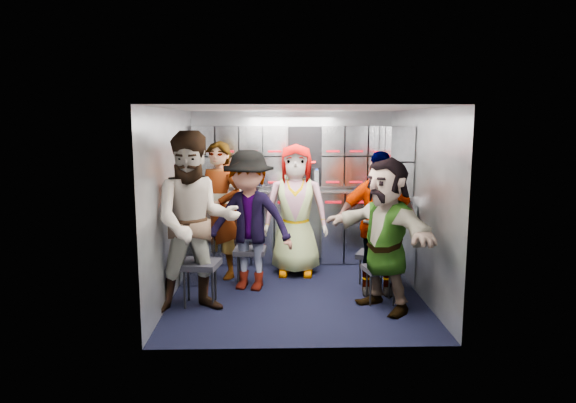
{
  "coord_description": "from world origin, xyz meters",
  "views": [
    {
      "loc": [
        -0.25,
        -5.73,
        1.97
      ],
      "look_at": [
        -0.08,
        0.35,
        1.01
      ],
      "focal_mm": 32.0,
      "sensor_mm": 36.0,
      "label": 1
    }
  ],
  "objects_px": {
    "jump_seat_center": "(295,241)",
    "attendant_arc_b": "(249,221)",
    "jump_seat_mid_right": "(373,257)",
    "attendant_standing": "(219,210)",
    "jump_seat_near_right": "(381,271)",
    "jump_seat_near_left": "(200,267)",
    "attendant_arc_e": "(385,234)",
    "attendant_arc_c": "(296,210)",
    "attendant_arc_d": "(377,223)",
    "jump_seat_mid_left": "(250,253)",
    "attendant_arc_a": "(196,223)"
  },
  "relations": [
    {
      "from": "attendant_standing",
      "to": "attendant_arc_d",
      "type": "distance_m",
      "value": 1.98
    },
    {
      "from": "attendant_arc_a",
      "to": "attendant_arc_b",
      "type": "distance_m",
      "value": 0.87
    },
    {
      "from": "jump_seat_near_left",
      "to": "jump_seat_center",
      "type": "relative_size",
      "value": 1.06
    },
    {
      "from": "attendant_arc_b",
      "to": "attendant_arc_e",
      "type": "xyz_separation_m",
      "value": [
        1.45,
        -0.7,
        -0.02
      ]
    },
    {
      "from": "jump_seat_near_right",
      "to": "attendant_arc_a",
      "type": "xyz_separation_m",
      "value": [
        -1.95,
        -0.18,
        0.58
      ]
    },
    {
      "from": "jump_seat_near_left",
      "to": "attendant_arc_e",
      "type": "height_order",
      "value": "attendant_arc_e"
    },
    {
      "from": "attendant_arc_a",
      "to": "attendant_arc_d",
      "type": "height_order",
      "value": "attendant_arc_a"
    },
    {
      "from": "jump_seat_mid_left",
      "to": "attendant_arc_d",
      "type": "distance_m",
      "value": 1.57
    },
    {
      "from": "jump_seat_mid_right",
      "to": "attendant_arc_b",
      "type": "distance_m",
      "value": 1.53
    },
    {
      "from": "jump_seat_near_right",
      "to": "attendant_arc_c",
      "type": "relative_size",
      "value": 0.24
    },
    {
      "from": "jump_seat_mid_right",
      "to": "jump_seat_near_right",
      "type": "xyz_separation_m",
      "value": [
        -0.02,
        -0.52,
        -0.02
      ]
    },
    {
      "from": "jump_seat_near_right",
      "to": "attendant_arc_a",
      "type": "distance_m",
      "value": 2.04
    },
    {
      "from": "jump_seat_mid_left",
      "to": "attendant_arc_d",
      "type": "bearing_deg",
      "value": -13.67
    },
    {
      "from": "jump_seat_near_left",
      "to": "attendant_standing",
      "type": "relative_size",
      "value": 0.28
    },
    {
      "from": "jump_seat_near_left",
      "to": "attendant_arc_d",
      "type": "xyz_separation_m",
      "value": [
        1.97,
        0.35,
        0.4
      ]
    },
    {
      "from": "jump_seat_mid_right",
      "to": "attendant_arc_e",
      "type": "xyz_separation_m",
      "value": [
        -0.02,
        -0.7,
        0.43
      ]
    },
    {
      "from": "attendant_arc_a",
      "to": "jump_seat_near_right",
      "type": "bearing_deg",
      "value": -7.72
    },
    {
      "from": "jump_seat_center",
      "to": "attendant_arc_a",
      "type": "distance_m",
      "value": 1.9
    },
    {
      "from": "jump_seat_near_left",
      "to": "jump_seat_center",
      "type": "height_order",
      "value": "jump_seat_near_left"
    },
    {
      "from": "jump_seat_near_left",
      "to": "attendant_arc_b",
      "type": "bearing_deg",
      "value": 45.93
    },
    {
      "from": "jump_seat_center",
      "to": "attendant_arc_c",
      "type": "xyz_separation_m",
      "value": [
        0.0,
        -0.18,
        0.44
      ]
    },
    {
      "from": "jump_seat_near_left",
      "to": "attendant_arc_e",
      "type": "relative_size",
      "value": 0.3
    },
    {
      "from": "jump_seat_near_right",
      "to": "attendant_arc_d",
      "type": "xyz_separation_m",
      "value": [
        0.02,
        0.34,
        0.46
      ]
    },
    {
      "from": "jump_seat_mid_left",
      "to": "attendant_arc_d",
      "type": "height_order",
      "value": "attendant_arc_d"
    },
    {
      "from": "jump_seat_mid_right",
      "to": "jump_seat_near_left",
      "type": "bearing_deg",
      "value": -165.08
    },
    {
      "from": "attendant_standing",
      "to": "attendant_arc_e",
      "type": "xyz_separation_m",
      "value": [
        1.84,
        -1.19,
        -0.06
      ]
    },
    {
      "from": "jump_seat_mid_left",
      "to": "jump_seat_center",
      "type": "relative_size",
      "value": 0.98
    },
    {
      "from": "jump_seat_center",
      "to": "attendant_arc_b",
      "type": "height_order",
      "value": "attendant_arc_b"
    },
    {
      "from": "jump_seat_near_right",
      "to": "attendant_arc_e",
      "type": "bearing_deg",
      "value": -90.0
    },
    {
      "from": "attendant_arc_c",
      "to": "jump_seat_center",
      "type": "bearing_deg",
      "value": 94.3
    },
    {
      "from": "jump_seat_mid_right",
      "to": "jump_seat_mid_left",
      "type": "bearing_deg",
      "value": 173.13
    },
    {
      "from": "jump_seat_mid_left",
      "to": "attendant_arc_b",
      "type": "height_order",
      "value": "attendant_arc_b"
    },
    {
      "from": "attendant_arc_c",
      "to": "jump_seat_near_right",
      "type": "bearing_deg",
      "value": -47.32
    },
    {
      "from": "attendant_arc_d",
      "to": "jump_seat_mid_right",
      "type": "bearing_deg",
      "value": 93.19
    },
    {
      "from": "jump_seat_near_left",
      "to": "attendant_arc_c",
      "type": "height_order",
      "value": "attendant_arc_c"
    },
    {
      "from": "jump_seat_near_left",
      "to": "attendant_arc_a",
      "type": "height_order",
      "value": "attendant_arc_a"
    },
    {
      "from": "jump_seat_near_left",
      "to": "attendant_arc_d",
      "type": "bearing_deg",
      "value": 9.93
    },
    {
      "from": "jump_seat_near_left",
      "to": "jump_seat_mid_left",
      "type": "bearing_deg",
      "value": 54.25
    },
    {
      "from": "attendant_arc_e",
      "to": "jump_seat_near_left",
      "type": "bearing_deg",
      "value": -128.76
    },
    {
      "from": "attendant_arc_c",
      "to": "attendant_arc_d",
      "type": "xyz_separation_m",
      "value": [
        0.9,
        -0.76,
        -0.02
      ]
    },
    {
      "from": "jump_seat_near_right",
      "to": "attendant_arc_b",
      "type": "distance_m",
      "value": 1.61
    },
    {
      "from": "attendant_arc_a",
      "to": "attendant_arc_d",
      "type": "relative_size",
      "value": 1.14
    },
    {
      "from": "jump_seat_mid_right",
      "to": "attendant_arc_d",
      "type": "height_order",
      "value": "attendant_arc_d"
    },
    {
      "from": "jump_seat_mid_left",
      "to": "jump_seat_mid_right",
      "type": "height_order",
      "value": "jump_seat_mid_left"
    },
    {
      "from": "attendant_arc_c",
      "to": "attendant_arc_d",
      "type": "relative_size",
      "value": 1.03
    },
    {
      "from": "attendant_standing",
      "to": "jump_seat_mid_right",
      "type": "bearing_deg",
      "value": 13.78
    },
    {
      "from": "jump_seat_near_left",
      "to": "jump_seat_near_right",
      "type": "height_order",
      "value": "jump_seat_near_left"
    },
    {
      "from": "jump_seat_near_left",
      "to": "attendant_arc_c",
      "type": "relative_size",
      "value": 0.28
    },
    {
      "from": "jump_seat_mid_right",
      "to": "attendant_standing",
      "type": "distance_m",
      "value": 1.98
    },
    {
      "from": "jump_seat_mid_left",
      "to": "attendant_arc_c",
      "type": "height_order",
      "value": "attendant_arc_c"
    }
  ]
}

